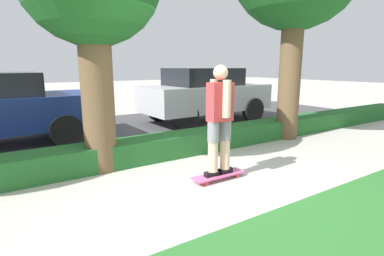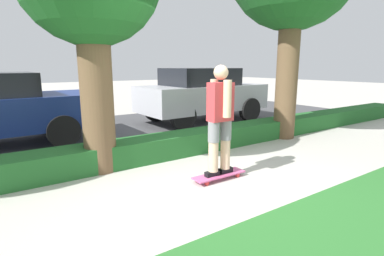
# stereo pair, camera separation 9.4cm
# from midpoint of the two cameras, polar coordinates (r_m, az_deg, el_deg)

# --- Properties ---
(ground_plane) EXTENTS (60.00, 60.00, 0.00)m
(ground_plane) POSITION_cam_midpoint_polar(r_m,az_deg,el_deg) (4.31, 3.75, -11.04)
(ground_plane) COLOR #BCB7AD
(street_asphalt) EXTENTS (17.47, 5.00, 0.01)m
(street_asphalt) POSITION_cam_midpoint_polar(r_m,az_deg,el_deg) (7.93, -14.63, -0.75)
(street_asphalt) COLOR #474749
(street_asphalt) RESTS_ON ground_plane
(hedge_row) EXTENTS (17.47, 0.60, 0.41)m
(hedge_row) POSITION_cam_midpoint_polar(r_m,az_deg,el_deg) (5.54, -6.14, -3.66)
(hedge_row) COLOR #236028
(hedge_row) RESTS_ON ground_plane
(skateboard) EXTENTS (0.86, 0.24, 0.08)m
(skateboard) POSITION_cam_midpoint_polar(r_m,az_deg,el_deg) (4.55, 5.69, -8.94)
(skateboard) COLOR #DB5B93
(skateboard) RESTS_ON ground_plane
(skater_person) EXTENTS (0.49, 0.41, 1.60)m
(skater_person) POSITION_cam_midpoint_polar(r_m,az_deg,el_deg) (4.32, 5.92, 1.90)
(skater_person) COLOR black
(skater_person) RESTS_ON skateboard
(parked_car_middle) EXTENTS (3.96, 1.87, 1.60)m
(parked_car_middle) POSITION_cam_midpoint_polar(r_m,az_deg,el_deg) (9.11, 2.86, 6.55)
(parked_car_middle) COLOR #B7B7BC
(parked_car_middle) RESTS_ON ground_plane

